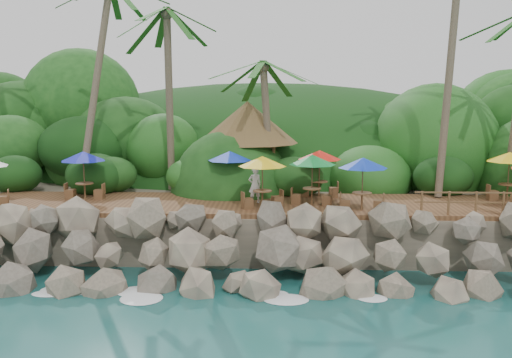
{
  "coord_description": "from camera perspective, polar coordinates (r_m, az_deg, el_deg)",
  "views": [
    {
      "loc": [
        0.94,
        -18.01,
        7.1
      ],
      "look_at": [
        0.0,
        6.0,
        3.4
      ],
      "focal_mm": 37.35,
      "sensor_mm": 36.0,
      "label": 1
    }
  ],
  "objects": [
    {
      "name": "ground",
      "position": [
        19.38,
        -0.71,
        -12.73
      ],
      "size": [
        140.0,
        140.0,
        0.0
      ],
      "primitive_type": "plane",
      "color": "#19514F",
      "rests_on": "ground"
    },
    {
      "name": "land_base",
      "position": [
        34.56,
        0.65,
        -1.33
      ],
      "size": [
        32.0,
        25.2,
        2.1
      ],
      "primitive_type": "cube",
      "color": "gray",
      "rests_on": "ground"
    },
    {
      "name": "jungle_hill",
      "position": [
        42.13,
        0.93,
        -0.96
      ],
      "size": [
        44.8,
        28.0,
        15.4
      ],
      "primitive_type": "ellipsoid",
      "color": "#143811",
      "rests_on": "ground"
    },
    {
      "name": "seawall",
      "position": [
        20.9,
        -0.43,
        -7.79
      ],
      "size": [
        29.0,
        4.0,
        2.3
      ],
      "primitive_type": null,
      "color": "gray",
      "rests_on": "ground"
    },
    {
      "name": "terrace",
      "position": [
        24.53,
        -0.0,
        -2.77
      ],
      "size": [
        26.0,
        5.0,
        0.2
      ],
      "primitive_type": "cube",
      "color": "brown",
      "rests_on": "land_base"
    },
    {
      "name": "jungle_foliage",
      "position": [
        33.78,
        0.6,
        -3.38
      ],
      "size": [
        44.0,
        16.0,
        12.0
      ],
      "primitive_type": null,
      "color": "#143811",
      "rests_on": "ground"
    },
    {
      "name": "foam_line",
      "position": [
        19.65,
        -0.67,
        -12.33
      ],
      "size": [
        25.2,
        0.8,
        0.06
      ],
      "color": "white",
      "rests_on": "ground"
    },
    {
      "name": "palapa",
      "position": [
        28.17,
        -0.93,
        6.09
      ],
      "size": [
        5.35,
        5.35,
        4.6
      ],
      "color": "brown",
      "rests_on": "ground"
    },
    {
      "name": "dining_clusters",
      "position": [
        23.98,
        3.38,
        1.76
      ],
      "size": [
        25.7,
        5.3,
        2.27
      ],
      "color": "brown",
      "rests_on": "terrace"
    },
    {
      "name": "railing",
      "position": [
        23.72,
        23.76,
        -2.18
      ],
      "size": [
        6.1,
        0.1,
        1.0
      ],
      "color": "brown",
      "rests_on": "terrace"
    },
    {
      "name": "waiter",
      "position": [
        24.28,
        -0.13,
        -0.67
      ],
      "size": [
        0.71,
        0.6,
        1.65
      ],
      "primitive_type": "imported",
      "rotation": [
        0.0,
        0.0,
        3.53
      ],
      "color": "white",
      "rests_on": "terrace"
    }
  ]
}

